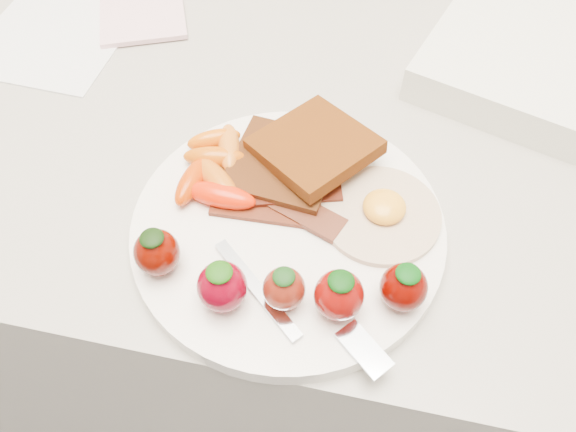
# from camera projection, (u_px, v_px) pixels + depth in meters

# --- Properties ---
(counter) EXTENTS (2.00, 0.60, 0.90)m
(counter) POSITION_uv_depth(u_px,v_px,m) (294.00, 295.00, 0.96)
(counter) COLOR gray
(counter) RESTS_ON ground
(plate) EXTENTS (0.27, 0.27, 0.02)m
(plate) POSITION_uv_depth(u_px,v_px,m) (288.00, 229.00, 0.49)
(plate) COLOR white
(plate) RESTS_ON counter
(toast_lower) EXTENTS (0.10, 0.10, 0.01)m
(toast_lower) POSITION_uv_depth(u_px,v_px,m) (283.00, 165.00, 0.51)
(toast_lower) COLOR black
(toast_lower) RESTS_ON plate
(toast_upper) EXTENTS (0.13, 0.13, 0.02)m
(toast_upper) POSITION_uv_depth(u_px,v_px,m) (314.00, 146.00, 0.50)
(toast_upper) COLOR black
(toast_upper) RESTS_ON toast_lower
(fried_egg) EXTENTS (0.13, 0.13, 0.02)m
(fried_egg) POSITION_uv_depth(u_px,v_px,m) (382.00, 212.00, 0.48)
(fried_egg) COLOR silver
(fried_egg) RESTS_ON plate
(bacon_strips) EXTENTS (0.12, 0.07, 0.01)m
(bacon_strips) POSITION_uv_depth(u_px,v_px,m) (281.00, 203.00, 0.49)
(bacon_strips) COLOR #341106
(bacon_strips) RESTS_ON plate
(baby_carrots) EXTENTS (0.08, 0.10, 0.02)m
(baby_carrots) POSITION_uv_depth(u_px,v_px,m) (215.00, 169.00, 0.50)
(baby_carrots) COLOR #C05006
(baby_carrots) RESTS_ON plate
(strawberries) EXTENTS (0.23, 0.07, 0.05)m
(strawberries) POSITION_uv_depth(u_px,v_px,m) (279.00, 281.00, 0.42)
(strawberries) COLOR #4C0700
(strawberries) RESTS_ON plate
(fork) EXTENTS (0.16, 0.09, 0.00)m
(fork) POSITION_uv_depth(u_px,v_px,m) (304.00, 315.00, 0.43)
(fork) COLOR silver
(fork) RESTS_ON plate
(paper_sheet) EXTENTS (0.17, 0.22, 0.00)m
(paper_sheet) POSITION_uv_depth(u_px,v_px,m) (63.00, 25.00, 0.67)
(paper_sheet) COLOR white
(paper_sheet) RESTS_ON counter
(notepad) EXTENTS (0.15, 0.17, 0.01)m
(notepad) POSITION_uv_depth(u_px,v_px,m) (142.00, 5.00, 0.68)
(notepad) COLOR beige
(notepad) RESTS_ON paper_sheet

